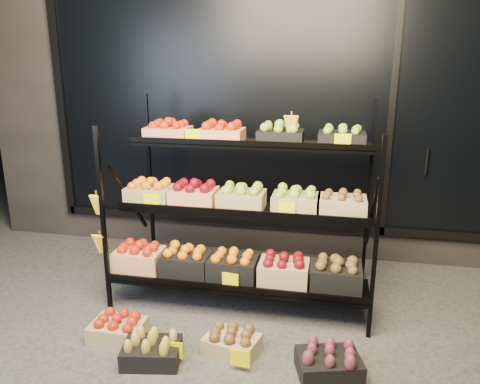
% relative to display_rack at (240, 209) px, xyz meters
% --- Properties ---
extents(ground, '(24.00, 24.00, 0.00)m').
position_rel_display_rack_xyz_m(ground, '(0.02, -0.60, -0.79)').
color(ground, '#514F4C').
rests_on(ground, ground).
extents(building, '(6.00, 2.08, 3.50)m').
position_rel_display_rack_xyz_m(building, '(0.02, 1.99, 0.96)').
color(building, '#2D2826').
rests_on(building, ground).
extents(display_rack, '(2.18, 1.02, 1.66)m').
position_rel_display_rack_xyz_m(display_rack, '(0.00, 0.00, 0.00)').
color(display_rack, black).
rests_on(display_rack, ground).
extents(tag_floor_a, '(0.13, 0.01, 0.12)m').
position_rel_display_rack_xyz_m(tag_floor_a, '(-0.25, -1.00, -0.73)').
color(tag_floor_a, '#EFE900').
rests_on(tag_floor_a, ground).
extents(tag_floor_b, '(0.13, 0.01, 0.12)m').
position_rel_display_rack_xyz_m(tag_floor_b, '(0.20, -1.00, -0.73)').
color(tag_floor_b, '#EFE900').
rests_on(tag_floor_b, ground).
extents(floor_crate_left, '(0.38, 0.28, 0.19)m').
position_rel_display_rack_xyz_m(floor_crate_left, '(-0.75, -0.81, -0.70)').
color(floor_crate_left, tan).
rests_on(floor_crate_left, ground).
extents(floor_crate_midleft, '(0.42, 0.34, 0.20)m').
position_rel_display_rack_xyz_m(floor_crate_midleft, '(-0.40, -1.01, -0.70)').
color(floor_crate_midleft, black).
rests_on(floor_crate_midleft, ground).
extents(floor_crate_midright, '(0.41, 0.35, 0.19)m').
position_rel_display_rack_xyz_m(floor_crate_midright, '(0.11, -0.81, -0.70)').
color(floor_crate_midright, tan).
rests_on(floor_crate_midright, ground).
extents(floor_crate_right, '(0.46, 0.39, 0.20)m').
position_rel_display_rack_xyz_m(floor_crate_right, '(0.77, -0.91, -0.69)').
color(floor_crate_right, black).
rests_on(floor_crate_right, ground).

